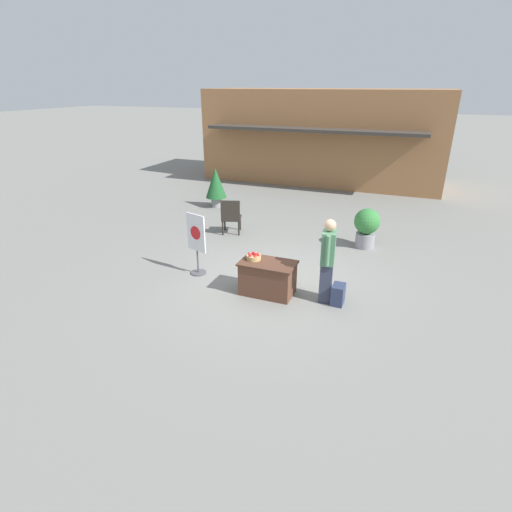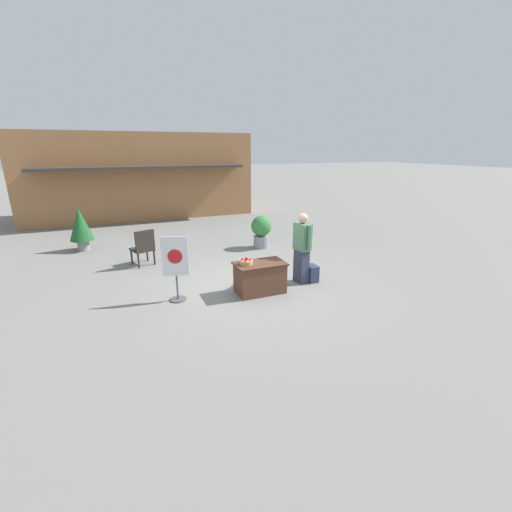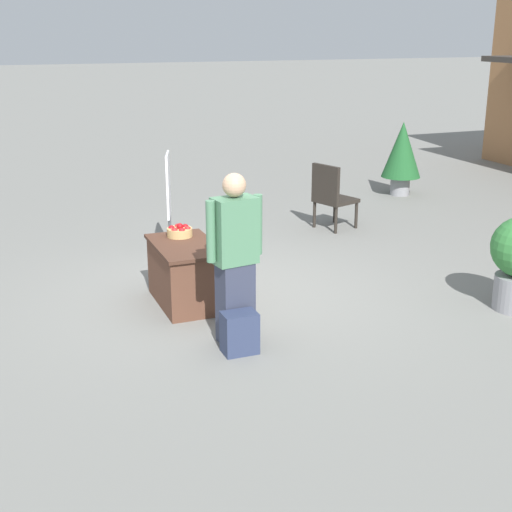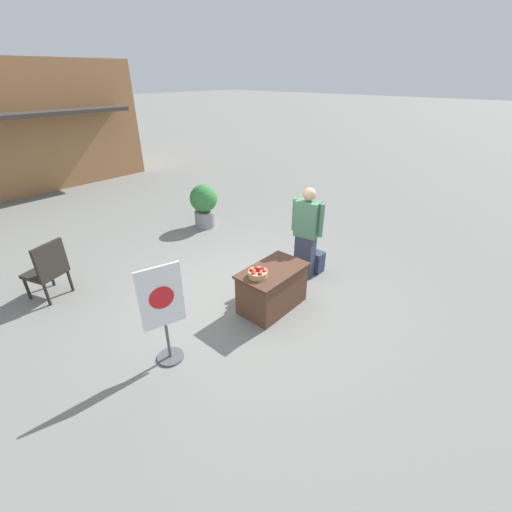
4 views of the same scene
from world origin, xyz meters
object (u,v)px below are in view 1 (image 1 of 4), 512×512
Objects in this scene: person_visitor at (327,260)px; potted_plant_near_left at (367,226)px; display_table at (268,278)px; backpack at (338,294)px; potted_plant_near_right at (216,184)px; apple_basket at (254,257)px; patio_chair at (231,215)px; poster_board at (197,242)px.

potted_plant_near_left is (0.35, 3.26, -0.29)m from person_visitor.
display_table reaches higher than backpack.
potted_plant_near_right is (-3.97, 5.40, 0.46)m from display_table.
apple_basket is 0.21× the size of potted_plant_near_right.
potted_plant_near_left reaches higher than display_table.
patio_chair is at bearing 126.81° from display_table.
backpack is (0.28, -0.06, -0.68)m from person_visitor.
person_visitor is at bearing -96.16° from potted_plant_near_left.
potted_plant_near_left is 5.86m from potted_plant_near_right.
apple_basket is 0.29× the size of patio_chair.
potted_plant_near_right is (-1.70, 2.37, 0.25)m from patio_chair.
potted_plant_near_right is at bearing 124.17° from apple_basket.
backpack is 3.34m from potted_plant_near_left.
patio_chair reaches higher than backpack.
backpack is 0.39× the size of potted_plant_near_left.
poster_board is 1.04× the size of potted_plant_near_right.
display_table is 0.83× the size of potted_plant_near_right.
patio_chair reaches higher than apple_basket.
backpack is 3.37m from poster_board.
display_table is 0.53m from apple_basket.
poster_board is at bearing -137.26° from potted_plant_near_left.
apple_basket is 3.89m from potted_plant_near_left.
apple_basket reaches higher than backpack.
patio_chair is (-0.43, 2.73, -0.22)m from poster_board.
person_visitor is at bearing 5.36° from apple_basket.
display_table is 2.75× the size of backpack.
apple_basket is at bearing -177.29° from backpack.
display_table is 1.48m from backpack.
backpack is 0.29× the size of poster_board.
display_table is 1.07× the size of potted_plant_near_left.
display_table is 3.79m from patio_chair.
apple_basket is 0.71× the size of backpack.
person_visitor reaches higher than backpack.
patio_chair is 2.92m from potted_plant_near_right.
potted_plant_near_left is (3.39, 3.13, -0.18)m from poster_board.
display_table is 1.10× the size of patio_chair.
potted_plant_near_right reaches higher than patio_chair.
poster_board is at bearing 176.76° from backpack.
backpack is 4.75m from patio_chair.
person_visitor is 1.67× the size of patio_chair.
person_visitor is at bearing 168.26° from backpack.
person_visitor is at bearing -45.35° from potted_plant_near_right.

